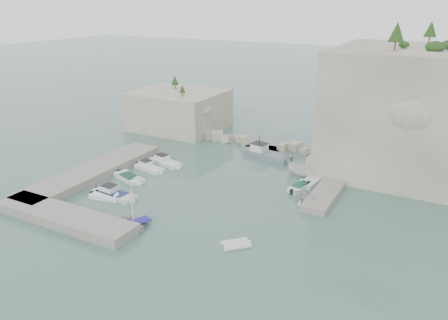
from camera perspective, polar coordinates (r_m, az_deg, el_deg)
The scene contains 22 objects.
ground at distance 54.31m, azimuth -3.02°, elevation -4.89°, with size 400.00×400.00×0.00m, color #4B7165.
cliff_east at distance 66.54m, azimuth 25.31°, elevation 5.65°, with size 26.00×22.00×17.00m, color beige.
cliff_terrace at distance 64.98m, azimuth 15.29°, elevation -0.12°, with size 8.00×10.00×2.50m, color beige.
outcrop_west at distance 83.39m, azimuth -5.95°, elevation 6.53°, with size 16.00×14.00×7.00m, color beige.
quay_west at distance 63.31m, azimuth -16.79°, elevation -1.49°, with size 5.00×24.00×1.10m, color #9E9689.
quay_south at distance 51.48m, azimuth -20.13°, elevation -6.99°, with size 18.00×4.00×1.10m, color #9E9689.
ledge_east at distance 57.91m, azimuth 13.79°, elevation -3.40°, with size 3.00×16.00×0.80m, color #9E9689.
breakwater at distance 72.78m, azimuth 5.30°, elevation 2.24°, with size 28.00×3.00×1.40m, color beige.
motorboat_a at distance 65.58m, azimuth -7.59°, elevation -0.54°, with size 6.20×1.84×1.40m, color white, non-canonical shape.
motorboat_b at distance 63.68m, azimuth -9.69°, elevation -1.29°, with size 5.21×1.71×1.40m, color white, non-canonical shape.
motorboat_c at distance 60.88m, azimuth -12.27°, elevation -2.50°, with size 5.60×2.04×0.70m, color white, non-canonical shape.
motorboat_d at distance 56.14m, azimuth -14.07°, elevation -4.64°, with size 6.72×2.00×1.40m, color silver, non-canonical shape.
motorboat_e at distance 55.93m, azimuth -15.16°, elevation -4.84°, with size 4.19×1.71×0.70m, color white, non-canonical shape.
rowboat at distance 48.52m, azimuth -11.71°, elevation -8.56°, with size 2.99×4.19×0.87m, color white.
inflatable_dinghy at distance 44.19m, azimuth 1.55°, elevation -11.16°, with size 3.09×1.50×0.44m, color silver, non-canonical shape.
tender_east_a at distance 54.07m, azimuth 10.54°, elevation -5.35°, with size 3.02×3.50×1.84m, color silver.
tender_east_b at distance 57.45m, azimuth 9.78°, elevation -3.72°, with size 4.37×1.49×0.70m, color white, non-canonical shape.
tender_east_c at distance 59.62m, azimuth 11.41°, elevation -2.93°, with size 5.44×1.76×0.70m, color silver, non-canonical shape.
tender_east_d at distance 61.53m, azimuth 10.35°, elevation -2.11°, with size 1.84×4.90×1.89m, color white.
work_boat at distance 67.95m, azimuth 5.66°, elevation 0.29°, with size 8.46×2.50×2.20m, color slate, non-canonical shape.
rowboat_mast at distance 47.37m, azimuth -11.92°, elevation -5.86°, with size 0.10×0.10×4.20m, color white.
vegetation at distance 66.97m, azimuth 22.13°, elevation 14.42°, with size 53.48×13.88×13.40m.
Camera 1 is at (25.84, -41.90, 22.94)m, focal length 35.00 mm.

